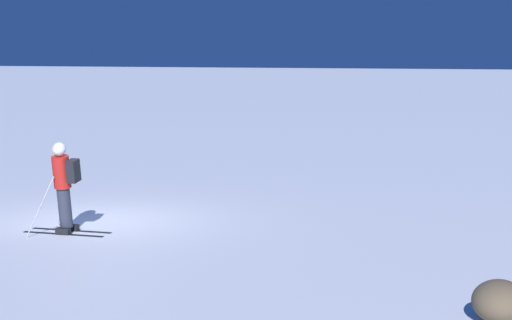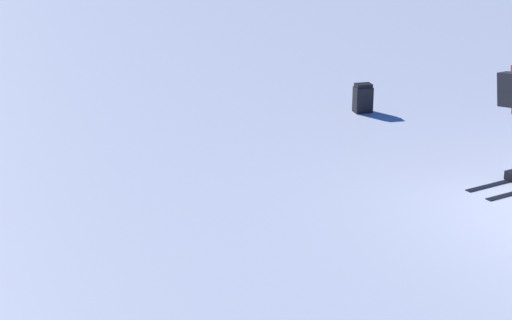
# 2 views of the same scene
# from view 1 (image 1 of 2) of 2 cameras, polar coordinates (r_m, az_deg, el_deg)

# --- Properties ---
(ground_plane) EXTENTS (300.00, 300.00, 0.00)m
(ground_plane) POSITION_cam_1_polar(r_m,az_deg,el_deg) (18.59, -10.60, -4.05)
(ground_plane) COLOR white
(skier) EXTENTS (1.29, 1.75, 1.87)m
(skier) POSITION_cam_1_polar(r_m,az_deg,el_deg) (17.26, -12.70, -1.47)
(skier) COLOR black
(skier) RESTS_ON ground
(exposed_boulder_0) EXTENTS (0.88, 0.75, 0.57)m
(exposed_boulder_0) POSITION_cam_1_polar(r_m,az_deg,el_deg) (12.08, 15.93, -9.04)
(exposed_boulder_0) COLOR brown
(exposed_boulder_0) RESTS_ON ground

